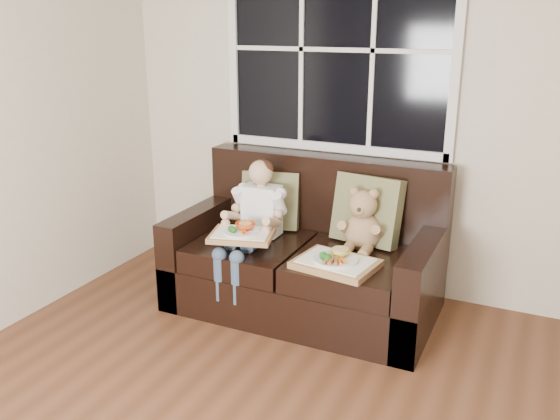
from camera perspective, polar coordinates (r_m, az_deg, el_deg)
The scene contains 9 objects.
room_walls at distance 1.55m, azimuth -2.49°, elevation 8.56°, with size 4.52×5.02×2.71m.
window_back at distance 4.08m, azimuth 5.51°, elevation 15.11°, with size 1.62×0.04×1.37m.
loveseat at distance 3.95m, azimuth 2.64°, elevation -4.96°, with size 1.70×0.92×0.96m.
pillow_left at distance 4.10m, azimuth -0.90°, elevation 0.94°, with size 0.43×0.27×0.41m.
pillow_right at distance 3.85m, azimuth 8.38°, elevation -0.00°, with size 0.47×0.27×0.46m.
child at distance 3.87m, azimuth -2.42°, elevation -0.39°, with size 0.35×0.59×0.80m.
teddy_bear at distance 3.76m, azimuth 7.92°, elevation -1.35°, with size 0.25×0.31×0.42m.
tray_left at distance 3.69m, azimuth -3.68°, elevation -2.26°, with size 0.45×0.38×0.09m.
tray_right at distance 3.51m, azimuth 5.41°, elevation -5.03°, with size 0.51×0.41×0.11m.
Camera 1 is at (0.71, -1.35, 1.85)m, focal length 38.00 mm.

